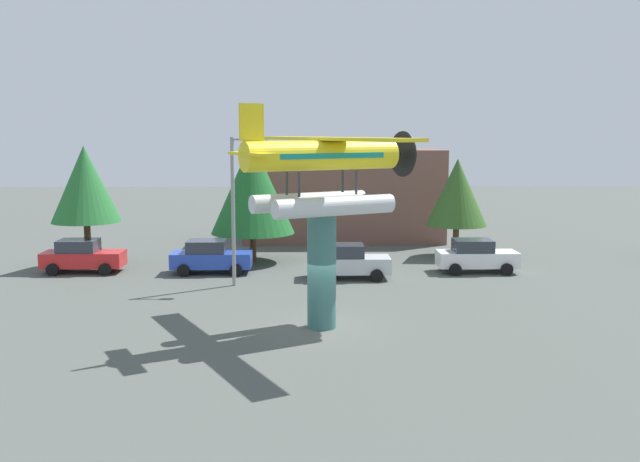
% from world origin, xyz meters
% --- Properties ---
extents(ground_plane, '(140.00, 140.00, 0.00)m').
position_xyz_m(ground_plane, '(0.00, 0.00, 0.00)').
color(ground_plane, '#4C514C').
extents(display_pedestal, '(1.10, 1.10, 4.40)m').
position_xyz_m(display_pedestal, '(0.00, 0.00, 2.20)').
color(display_pedestal, '#386B66').
rests_on(display_pedestal, ground).
extents(floatplane_monument, '(7.11, 9.73, 4.00)m').
position_xyz_m(floatplane_monument, '(0.12, 0.06, 6.07)').
color(floatplane_monument, silver).
rests_on(floatplane_monument, display_pedestal).
extents(car_near_red, '(4.20, 2.02, 1.76)m').
position_xyz_m(car_near_red, '(-12.46, 10.89, 0.88)').
color(car_near_red, red).
rests_on(car_near_red, ground).
extents(car_mid_blue, '(4.20, 2.02, 1.76)m').
position_xyz_m(car_mid_blue, '(-5.63, 10.54, 0.88)').
color(car_mid_blue, '#2847B7').
rests_on(car_mid_blue, ground).
extents(car_far_silver, '(4.20, 2.02, 1.76)m').
position_xyz_m(car_far_silver, '(1.52, 9.01, 0.88)').
color(car_far_silver, silver).
rests_on(car_far_silver, ground).
extents(car_distant_white, '(4.20, 2.02, 1.76)m').
position_xyz_m(car_distant_white, '(8.46, 10.48, 0.88)').
color(car_distant_white, white).
rests_on(car_distant_white, ground).
extents(streetlight_primary, '(1.84, 0.28, 7.17)m').
position_xyz_m(streetlight_primary, '(-3.87, 7.48, 4.21)').
color(streetlight_primary, gray).
rests_on(streetlight_primary, ground).
extents(storefront_building, '(13.46, 5.19, 6.22)m').
position_xyz_m(storefront_building, '(1.99, 22.00, 3.11)').
color(storefront_building, brown).
rests_on(storefront_building, ground).
extents(tree_west, '(3.75, 3.75, 6.69)m').
position_xyz_m(tree_west, '(-12.61, 12.40, 4.58)').
color(tree_west, brown).
rests_on(tree_west, ground).
extents(tree_east, '(4.77, 4.77, 6.97)m').
position_xyz_m(tree_east, '(-3.61, 13.79, 4.32)').
color(tree_east, brown).
rests_on(tree_east, ground).
extents(tree_center_back, '(3.57, 3.57, 5.86)m').
position_xyz_m(tree_center_back, '(8.38, 15.18, 3.86)').
color(tree_center_back, brown).
rests_on(tree_center_back, ground).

